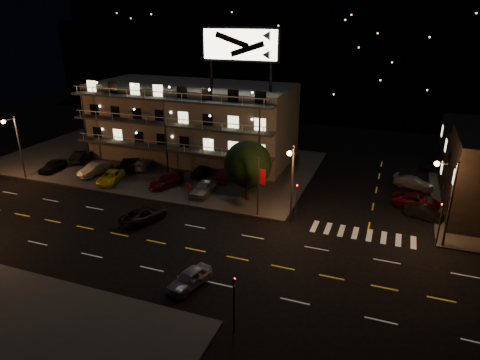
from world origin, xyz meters
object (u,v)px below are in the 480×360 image
(side_car_0, at_px, (424,213))
(road_car_east, at_px, (189,279))
(tree, at_px, (247,165))
(lot_car_2, at_px, (111,177))
(lot_car_7, at_px, (143,164))
(road_car_west, at_px, (144,214))
(lot_car_4, at_px, (203,188))

(side_car_0, distance_m, road_car_east, 25.43)
(tree, distance_m, road_car_east, 17.12)
(lot_car_2, xyz_separation_m, lot_car_7, (1.07, 5.66, -0.01))
(lot_car_2, height_order, road_car_west, lot_car_2)
(side_car_0, bearing_deg, road_car_east, 160.81)
(lot_car_2, relative_size, lot_car_4, 1.06)
(road_car_east, bearing_deg, lot_car_4, 126.50)
(tree, xyz_separation_m, lot_car_4, (-5.22, -0.36, -3.26))
(tree, height_order, road_car_east, tree)
(lot_car_4, xyz_separation_m, road_car_east, (6.54, -16.35, -0.23))
(side_car_0, bearing_deg, lot_car_7, 108.48)
(tree, height_order, lot_car_2, tree)
(lot_car_2, distance_m, road_car_east, 24.67)
(lot_car_7, bearing_deg, side_car_0, 166.34)
(side_car_0, bearing_deg, lot_car_4, 119.00)
(road_car_west, bearing_deg, tree, -115.09)
(lot_car_4, bearing_deg, tree, 3.33)
(side_car_0, relative_size, road_car_east, 0.96)
(lot_car_4, bearing_deg, road_car_west, -110.12)
(lot_car_7, distance_m, road_car_east, 27.95)
(tree, xyz_separation_m, side_car_0, (18.35, 2.18, -3.54))
(lot_car_4, relative_size, side_car_0, 1.16)
(tree, height_order, side_car_0, tree)
(lot_car_4, distance_m, road_car_west, 8.43)
(tree, height_order, lot_car_4, tree)
(lot_car_4, height_order, road_car_east, lot_car_4)
(lot_car_2, distance_m, lot_car_4, 12.34)
(lot_car_2, relative_size, lot_car_7, 1.05)
(lot_car_7, bearing_deg, lot_car_4, 145.93)
(lot_car_2, relative_size, road_car_west, 0.96)
(road_car_east, bearing_deg, side_car_0, 62.67)
(tree, height_order, road_car_west, tree)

